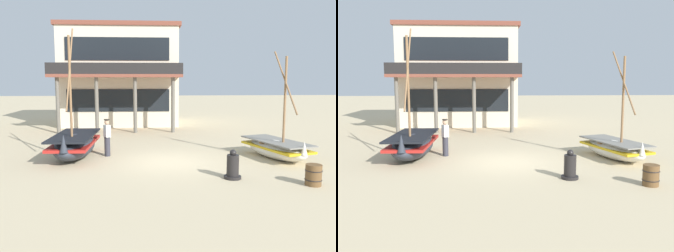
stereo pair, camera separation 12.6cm
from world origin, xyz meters
TOP-DOWN VIEW (x-y plane):
  - ground_plane at (0.00, 0.00)m, footprint 120.00×120.00m
  - fishing_boat_near_left at (-4.13, 1.19)m, footprint 1.80×4.24m
  - fishing_boat_centre_large at (4.74, 0.41)m, footprint 2.40×3.80m
  - fisherman_by_hull at (-2.72, 1.39)m, footprint 0.36×0.42m
  - capstan_winch at (2.02, -2.66)m, footprint 0.61×0.61m
  - wooden_barrel at (4.46, -3.65)m, footprint 0.56×0.56m
  - harbor_building_main at (-2.82, 13.72)m, footprint 8.89×8.85m

SIDE VIEW (x-z plane):
  - ground_plane at x=0.00m, z-range 0.00..0.00m
  - wooden_barrel at x=4.46m, z-range 0.00..0.70m
  - capstan_winch at x=2.02m, z-range -0.10..0.94m
  - fishing_boat_centre_large at x=4.74m, z-range -1.87..2.79m
  - fishing_boat_near_left at x=-4.13m, z-range -2.24..3.40m
  - fisherman_by_hull at x=-2.72m, z-range -0.01..1.68m
  - harbor_building_main at x=-2.82m, z-range 0.01..7.44m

